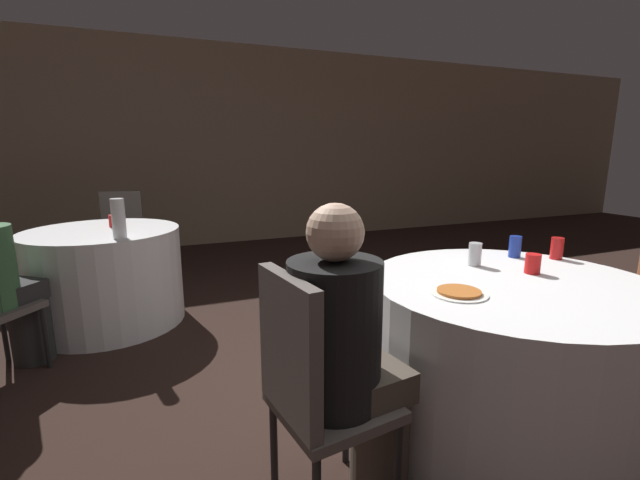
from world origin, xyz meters
The scene contains 15 objects.
ground_plane centered at (0.00, 0.00, 0.00)m, with size 16.00×16.00×0.00m, color black.
wall_back centered at (0.00, 4.78, 1.40)m, with size 16.00×0.06×2.80m.
table_near centered at (0.25, -0.12, 0.37)m, with size 1.33×1.33×0.75m.
table_far centered at (-1.65, 2.07, 0.37)m, with size 1.14×1.14×0.75m.
chair_near_west centered at (-0.83, -0.27, 0.56)m, with size 0.45×0.45×0.95m.
chair_far_north centered at (-1.55, 3.06, 0.56)m, with size 0.44×0.44×0.95m.
person_green_jacket centered at (-2.15, 1.43, 0.54)m, with size 0.43×0.45×1.10m.
person_black_shirt centered at (-0.67, -0.24, 0.59)m, with size 0.51×0.36×1.17m.
pizza_plate_near centered at (-0.11, -0.17, 0.76)m, with size 0.24×0.24×0.02m.
soda_can_blue centered at (0.61, 0.23, 0.81)m, with size 0.07×0.07×0.12m.
soda_can_red centered at (0.79, 0.11, 0.81)m, with size 0.07×0.07×0.12m.
soda_can_silver centered at (0.27, 0.17, 0.81)m, with size 0.07×0.07×0.12m.
cup_near centered at (0.43, -0.05, 0.80)m, with size 0.07×0.07×0.10m.
bottle_far centered at (-1.50, 1.66, 0.89)m, with size 0.09×0.09×0.28m.
cup_far centered at (-1.56, 2.19, 0.80)m, with size 0.08×0.08×0.10m.
Camera 1 is at (-1.31, -1.54, 1.35)m, focal length 24.00 mm.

